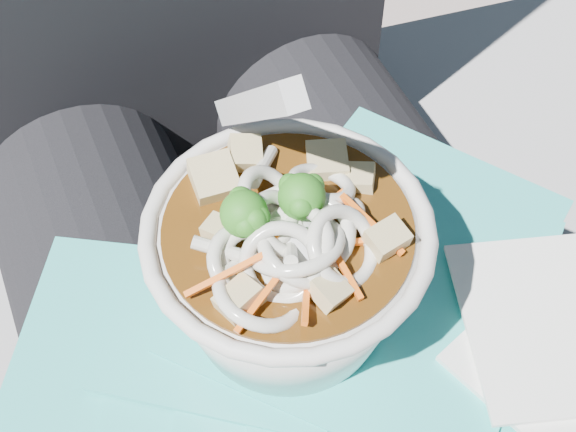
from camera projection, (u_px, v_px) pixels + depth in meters
name	position (u px, v px, depth m)	size (l,w,h in m)	color
stone_ledge	(245.00, 373.00, 0.87)	(1.00, 0.50, 0.43)	gray
lap	(309.00, 372.00, 0.55)	(0.35, 0.48, 0.16)	black
person_body	(256.00, 246.00, 0.57)	(0.34, 0.94, 0.98)	black
plastic_bag	(319.00, 330.00, 0.47)	(0.41, 0.30, 0.02)	#2AB1AC
udon_bowl	(288.00, 260.00, 0.42)	(0.16, 0.16, 0.19)	silver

